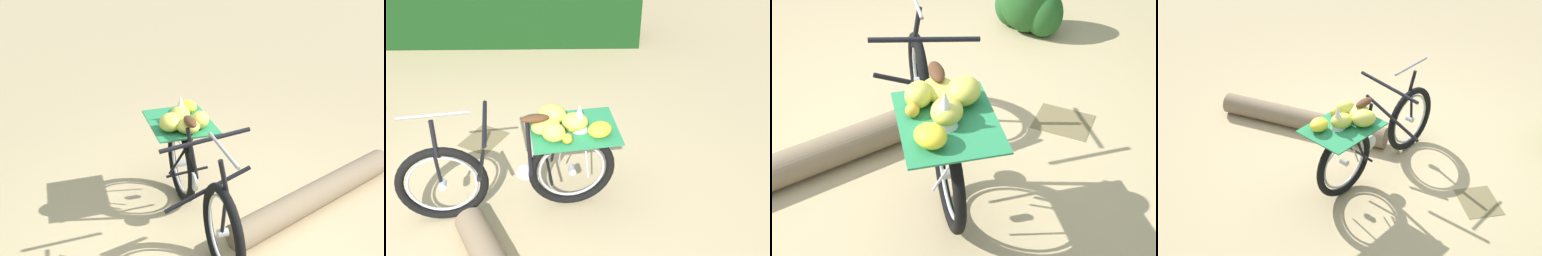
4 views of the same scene
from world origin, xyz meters
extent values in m
plane|color=tan|center=(0.00, 0.00, 0.00)|extent=(60.00, 60.00, 0.00)
torus|color=black|center=(0.02, -0.27, 0.36)|extent=(0.50, 0.63, 0.73)
torus|color=#B7B7BC|center=(0.02, -0.27, 0.36)|extent=(0.36, 0.47, 0.57)
cylinder|color=#B7B7BC|center=(0.02, -0.27, 0.36)|extent=(0.10, 0.10, 0.06)
torus|color=black|center=(-0.61, 0.57, 0.36)|extent=(0.50, 0.63, 0.73)
torus|color=#B7B7BC|center=(-0.61, 0.57, 0.36)|extent=(0.36, 0.47, 0.57)
cylinder|color=#B7B7BC|center=(-0.61, 0.57, 0.36)|extent=(0.10, 0.10, 0.06)
cylinder|color=black|center=(-0.18, -0.01, 0.53)|extent=(0.58, 0.45, 0.30)
cylinder|color=black|center=(-0.22, 0.05, 0.92)|extent=(0.59, 0.46, 0.11)
cylinder|color=black|center=(-0.41, 0.30, 0.64)|extent=(0.11, 0.10, 0.49)
cylinder|color=black|center=(-0.50, 0.42, 0.38)|extent=(0.32, 0.25, 0.05)
cylinder|color=black|center=(-0.52, 0.45, 0.59)|extent=(0.27, 0.21, 0.47)
cylinder|color=black|center=(0.02, -0.27, 0.52)|extent=(0.06, 0.05, 0.30)
cylinder|color=black|center=(0.01, -0.26, 0.81)|extent=(0.10, 0.09, 0.30)
cylinder|color=gray|center=(-0.01, -0.23, 1.02)|extent=(0.33, 0.43, 0.02)
ellipsoid|color=#4C2D19|center=(-0.45, 0.35, 0.91)|extent=(0.20, 0.23, 0.06)
cylinder|color=#B7B7BC|center=(-0.39, 0.27, 0.40)|extent=(0.11, 0.14, 0.16)
cylinder|color=#B7B7BC|center=(-0.56, 0.50, 0.56)|extent=(0.17, 0.14, 0.39)
cylinder|color=#B7B7BC|center=(-0.68, 0.67, 0.56)|extent=(0.20, 0.16, 0.39)
cube|color=brown|center=(-0.63, 0.59, 0.76)|extent=(0.71, 0.74, 0.02)
cube|color=#287F4C|center=(-0.63, 0.59, 0.78)|extent=(0.84, 0.87, 0.01)
ellipsoid|color=#CCC64C|center=(-0.63, 0.39, 0.86)|extent=(0.22, 0.25, 0.15)
ellipsoid|color=#CCC64C|center=(-0.63, 0.60, 0.85)|extent=(0.23, 0.25, 0.13)
ellipsoid|color=#CCC64C|center=(-0.42, 0.52, 0.85)|extent=(0.18, 0.20, 0.15)
ellipsoid|color=#CCC64C|center=(-0.49, 0.41, 0.84)|extent=(0.30, 0.29, 0.11)
ellipsoid|color=yellow|center=(-0.63, 0.81, 0.84)|extent=(0.24, 0.23, 0.11)
sphere|color=gold|center=(-0.43, 0.63, 0.82)|extent=(0.08, 0.08, 0.08)
sphere|color=gold|center=(-0.58, 0.60, 0.82)|extent=(0.09, 0.09, 0.09)
cone|color=white|center=(-0.63, 0.63, 0.89)|extent=(0.20, 0.20, 0.22)
ellipsoid|color=#235623|center=(-0.44, -2.00, 0.24)|extent=(0.38, 0.34, 0.49)
ellipsoid|color=#235623|center=(-0.07, -2.09, 0.23)|extent=(0.35, 0.31, 0.45)
cylinder|color=#4C3823|center=(-0.25, -2.04, 0.07)|extent=(0.05, 0.05, 0.14)
cube|color=olive|center=(-1.02, -0.69, 0.00)|extent=(0.44, 0.36, 0.01)
camera|label=1|loc=(0.67, -2.81, 2.44)|focal=42.30mm
camera|label=2|loc=(1.94, 1.93, 2.78)|focal=42.16mm
camera|label=3|loc=(-1.62, 2.61, 2.49)|focal=48.60mm
camera|label=4|loc=(-4.72, 1.29, 3.50)|focal=50.49mm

